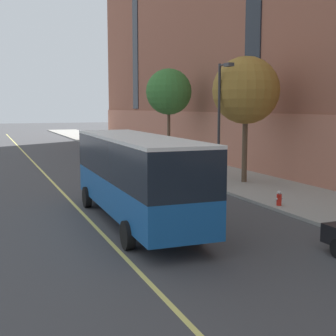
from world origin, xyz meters
name	(u,v)px	position (x,y,z in m)	size (l,w,h in m)	color
ground_plane	(152,238)	(0.00, 0.00, 0.00)	(260.00, 260.00, 0.00)	#424244
sidewalk	(313,201)	(9.79, 3.00, 0.07)	(5.85, 160.00, 0.15)	#9E9B93
city_bus	(135,173)	(0.10, 2.33, 2.12)	(3.04, 11.31, 3.66)	#19569E
parked_car_red_1	(118,152)	(5.78, 25.30, 0.78)	(2.00, 4.39, 1.56)	#B21E19
parked_car_silver_4	(171,170)	(5.68, 12.06, 0.78)	(2.04, 4.76, 1.56)	#B7B7BC
parked_car_navy_5	(96,145)	(5.57, 33.21, 0.78)	(2.08, 4.55, 1.56)	navy
street_tree_far_uptown	(246,91)	(9.54, 9.38, 5.83)	(4.16, 4.16, 7.78)	brown
street_tree_far_downtown	(169,92)	(9.54, 22.17, 6.13)	(3.98, 3.98, 7.99)	brown
street_lamp	(221,112)	(7.46, 8.70, 4.54)	(0.36, 1.48, 7.21)	#2D2D30
fire_hydrant	(279,198)	(7.36, 2.51, 0.49)	(0.42, 0.24, 0.72)	red
lane_centerline	(92,223)	(-1.60, 3.00, 0.00)	(0.16, 140.00, 0.01)	#E0D66B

